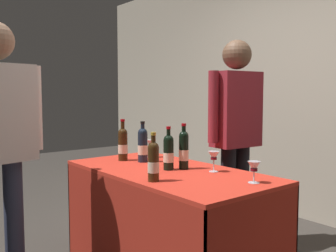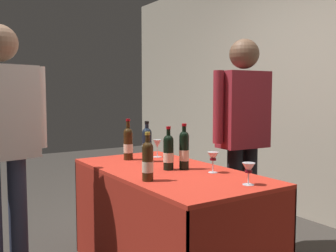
{
  "view_description": "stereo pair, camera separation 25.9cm",
  "coord_description": "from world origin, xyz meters",
  "px_view_note": "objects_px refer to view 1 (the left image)",
  "views": [
    {
      "loc": [
        2.01,
        -1.62,
        1.27
      ],
      "look_at": [
        0.0,
        0.0,
        1.05
      ],
      "focal_mm": 40.89,
      "sensor_mm": 36.0,
      "label": 1
    },
    {
      "loc": [
        2.16,
        -1.41,
        1.27
      ],
      "look_at": [
        0.0,
        0.0,
        1.05
      ],
      "focal_mm": 40.89,
      "sensor_mm": 36.0,
      "label": 2
    }
  ],
  "objects_px": {
    "display_bottle_0": "(153,161)",
    "wine_glass_near_vendor": "(151,145)",
    "wine_glass_mid": "(214,157)",
    "tasting_table": "(168,202)",
    "featured_wine_bottle": "(143,144)",
    "wine_glass_near_taster": "(254,167)",
    "vendor_presenter": "(236,125)"
  },
  "relations": [
    {
      "from": "wine_glass_mid",
      "to": "tasting_table",
      "type": "bearing_deg",
      "value": -141.97
    },
    {
      "from": "wine_glass_mid",
      "to": "wine_glass_near_taster",
      "type": "height_order",
      "value": "wine_glass_mid"
    },
    {
      "from": "tasting_table",
      "to": "wine_glass_near_taster",
      "type": "height_order",
      "value": "wine_glass_near_taster"
    },
    {
      "from": "wine_glass_near_vendor",
      "to": "display_bottle_0",
      "type": "bearing_deg",
      "value": -35.28
    },
    {
      "from": "wine_glass_mid",
      "to": "wine_glass_near_taster",
      "type": "xyz_separation_m",
      "value": [
        0.37,
        -0.05,
        -0.01
      ]
    },
    {
      "from": "tasting_table",
      "to": "display_bottle_0",
      "type": "distance_m",
      "value": 0.5
    },
    {
      "from": "featured_wine_bottle",
      "to": "wine_glass_near_vendor",
      "type": "xyz_separation_m",
      "value": [
        -0.13,
        0.17,
        -0.03
      ]
    },
    {
      "from": "wine_glass_near_taster",
      "to": "display_bottle_0",
      "type": "bearing_deg",
      "value": -133.0
    },
    {
      "from": "display_bottle_0",
      "to": "featured_wine_bottle",
      "type": "bearing_deg",
      "value": 150.48
    },
    {
      "from": "display_bottle_0",
      "to": "wine_glass_near_vendor",
      "type": "distance_m",
      "value": 0.86
    },
    {
      "from": "tasting_table",
      "to": "display_bottle_0",
      "type": "height_order",
      "value": "display_bottle_0"
    },
    {
      "from": "featured_wine_bottle",
      "to": "wine_glass_mid",
      "type": "height_order",
      "value": "featured_wine_bottle"
    },
    {
      "from": "display_bottle_0",
      "to": "wine_glass_near_taster",
      "type": "bearing_deg",
      "value": 47.0
    },
    {
      "from": "wine_glass_near_vendor",
      "to": "wine_glass_mid",
      "type": "relative_size",
      "value": 1.04
    },
    {
      "from": "wine_glass_near_taster",
      "to": "tasting_table",
      "type": "bearing_deg",
      "value": -166.85
    },
    {
      "from": "wine_glass_near_vendor",
      "to": "tasting_table",
      "type": "bearing_deg",
      "value": -23.5
    },
    {
      "from": "display_bottle_0",
      "to": "vendor_presenter",
      "type": "bearing_deg",
      "value": 104.04
    },
    {
      "from": "wine_glass_mid",
      "to": "vendor_presenter",
      "type": "relative_size",
      "value": 0.08
    },
    {
      "from": "vendor_presenter",
      "to": "wine_glass_mid",
      "type": "bearing_deg",
      "value": 32.32
    },
    {
      "from": "tasting_table",
      "to": "wine_glass_near_taster",
      "type": "bearing_deg",
      "value": 13.15
    },
    {
      "from": "tasting_table",
      "to": "wine_glass_near_vendor",
      "type": "xyz_separation_m",
      "value": [
        -0.48,
        0.21,
        0.33
      ]
    },
    {
      "from": "display_bottle_0",
      "to": "vendor_presenter",
      "type": "relative_size",
      "value": 0.17
    },
    {
      "from": "wine_glass_near_vendor",
      "to": "wine_glass_mid",
      "type": "distance_m",
      "value": 0.73
    },
    {
      "from": "vendor_presenter",
      "to": "wine_glass_near_vendor",
      "type": "bearing_deg",
      "value": -35.75
    },
    {
      "from": "featured_wine_bottle",
      "to": "display_bottle_0",
      "type": "distance_m",
      "value": 0.65
    },
    {
      "from": "wine_glass_near_vendor",
      "to": "featured_wine_bottle",
      "type": "bearing_deg",
      "value": -52.78
    },
    {
      "from": "tasting_table",
      "to": "wine_glass_mid",
      "type": "xyz_separation_m",
      "value": [
        0.25,
        0.19,
        0.33
      ]
    },
    {
      "from": "featured_wine_bottle",
      "to": "wine_glass_mid",
      "type": "distance_m",
      "value": 0.62
    },
    {
      "from": "tasting_table",
      "to": "vendor_presenter",
      "type": "distance_m",
      "value": 0.89
    },
    {
      "from": "wine_glass_mid",
      "to": "featured_wine_bottle",
      "type": "bearing_deg",
      "value": -165.36
    },
    {
      "from": "wine_glass_near_vendor",
      "to": "wine_glass_mid",
      "type": "bearing_deg",
      "value": -1.38
    },
    {
      "from": "display_bottle_0",
      "to": "wine_glass_near_vendor",
      "type": "relative_size",
      "value": 2.04
    }
  ]
}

